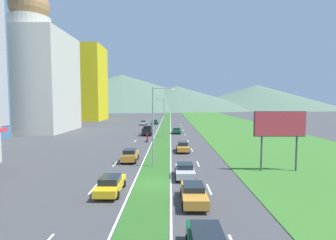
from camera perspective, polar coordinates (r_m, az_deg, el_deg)
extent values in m
plane|color=#424244|center=(25.36, -3.44, -13.63)|extent=(600.00, 600.00, 0.00)
cube|color=#2D6023|center=(84.46, -0.63, -1.08)|extent=(3.20, 240.00, 0.06)
cube|color=#387028|center=(86.53, 13.15, -1.06)|extent=(24.00, 240.00, 0.06)
cube|color=silver|center=(24.93, -15.82, -14.09)|extent=(0.16, 2.80, 0.01)
cube|color=silver|center=(33.62, -11.31, -9.23)|extent=(0.16, 2.80, 0.01)
cube|color=silver|center=(42.57, -8.73, -6.36)|extent=(0.16, 2.80, 0.01)
cube|color=silver|center=(51.64, -7.07, -4.49)|extent=(0.16, 2.80, 0.01)
cube|color=silver|center=(60.79, -5.91, -3.18)|extent=(0.16, 2.80, 0.01)
cube|color=silver|center=(69.97, -5.05, -2.20)|extent=(0.16, 2.80, 0.01)
cube|color=silver|center=(79.18, -4.40, -1.46)|extent=(0.16, 2.80, 0.01)
cube|color=silver|center=(88.42, -3.88, -0.87)|extent=(0.16, 2.80, 0.01)
cube|color=silver|center=(24.22, 8.85, -14.52)|extent=(0.16, 2.80, 0.01)
cube|color=silver|center=(33.10, 6.49, -9.39)|extent=(0.16, 2.80, 0.01)
cube|color=silver|center=(42.16, 5.18, -6.43)|extent=(0.16, 2.80, 0.01)
cube|color=silver|center=(51.30, 4.34, -4.53)|extent=(0.16, 2.80, 0.01)
cube|color=silver|center=(60.50, 3.75, -3.20)|extent=(0.16, 2.80, 0.01)
cube|color=silver|center=(69.72, 3.32, -2.22)|extent=(0.16, 2.80, 0.01)
cube|color=silver|center=(78.96, 3.00, -1.47)|extent=(0.16, 2.80, 0.01)
cube|color=silver|center=(88.22, 2.74, -0.88)|extent=(0.16, 2.80, 0.01)
cube|color=silver|center=(84.52, -1.81, -1.09)|extent=(0.16, 240.00, 0.01)
cube|color=silver|center=(84.45, 0.56, -1.10)|extent=(0.16, 240.00, 0.01)
cube|color=beige|center=(75.94, -27.27, 7.17)|extent=(18.44, 18.44, 24.67)
cylinder|color=beige|center=(78.11, -27.64, 17.64)|extent=(9.95, 9.95, 3.79)
sphere|color=#B27F4C|center=(79.38, -27.76, 20.96)|extent=(9.47, 9.47, 9.47)
cube|color=yellow|center=(111.71, -17.74, 7.51)|extent=(15.69, 15.69, 29.30)
cone|color=#516B56|center=(283.96, -9.95, 6.08)|extent=(238.14, 238.14, 35.09)
cone|color=#516B56|center=(248.70, 1.85, 4.83)|extent=(153.83, 153.83, 21.34)
cone|color=#516B56|center=(280.35, 18.55, 4.77)|extent=(157.23, 157.23, 23.54)
cylinder|color=#99999E|center=(30.83, -3.27, -1.55)|extent=(0.18, 0.18, 9.36)
cylinder|color=#99999E|center=(30.59, -1.15, 6.90)|extent=(2.30, 0.23, 0.10)
ellipsoid|color=silver|center=(30.51, 1.02, 6.53)|extent=(0.56, 0.28, 0.20)
cylinder|color=#99999E|center=(56.66, -0.83, 0.51)|extent=(0.18, 0.18, 8.26)
cylinder|color=#99999E|center=(56.63, -1.96, 4.53)|extent=(2.24, 0.21, 0.10)
ellipsoid|color=silver|center=(56.74, -3.09, 4.33)|extent=(0.56, 0.28, 0.20)
cylinder|color=#4C4C51|center=(30.94, 19.49, -6.83)|extent=(0.20, 0.20, 3.94)
cylinder|color=#4C4C51|center=(32.37, 25.93, -6.54)|extent=(0.20, 0.20, 3.94)
cube|color=#D83847|center=(31.09, 23.02, -0.80)|extent=(5.45, 0.16, 2.58)
cube|color=#4C4C51|center=(31.20, 22.94, -0.78)|extent=(5.65, 0.08, 2.78)
cube|color=#B2B2B7|center=(85.37, -5.29, -0.63)|extent=(1.89, 4.59, 0.63)
cube|color=black|center=(85.14, -5.31, -0.27)|extent=(1.63, 2.02, 0.49)
cylinder|color=black|center=(86.90, -5.79, -0.76)|extent=(0.22, 0.64, 0.64)
cylinder|color=black|center=(86.72, -4.60, -0.76)|extent=(0.22, 0.64, 0.64)
cylinder|color=black|center=(84.08, -6.00, -0.93)|extent=(0.22, 0.64, 0.64)
cylinder|color=black|center=(83.89, -4.77, -0.93)|extent=(0.22, 0.64, 0.64)
cube|color=#C6842D|center=(20.91, 5.57, -15.67)|extent=(1.78, 4.56, 0.68)
cube|color=black|center=(20.90, 5.53, -14.11)|extent=(1.53, 2.01, 0.40)
cylinder|color=black|center=(19.81, 8.53, -17.90)|extent=(0.22, 0.64, 0.64)
cylinder|color=black|center=(19.65, 3.32, -18.04)|extent=(0.22, 0.64, 0.64)
cylinder|color=black|center=(22.43, 7.49, -15.20)|extent=(0.22, 0.64, 0.64)
cylinder|color=black|center=(22.29, 2.96, -15.30)|extent=(0.22, 0.64, 0.64)
cube|color=black|center=(13.94, 8.37, -23.20)|extent=(1.49, 2.04, 0.52)
cube|color=yellow|center=(23.49, -12.25, -13.59)|extent=(1.81, 4.78, 0.60)
cube|color=black|center=(23.15, -12.38, -12.41)|extent=(1.55, 2.10, 0.51)
cylinder|color=black|center=(25.15, -13.45, -13.13)|extent=(0.22, 0.64, 0.64)
cylinder|color=black|center=(24.80, -9.45, -13.32)|extent=(0.22, 0.64, 0.64)
cylinder|color=black|center=(22.43, -15.34, -15.32)|extent=(0.22, 0.64, 0.64)
cylinder|color=black|center=(22.04, -10.84, -15.60)|extent=(0.22, 0.64, 0.64)
cube|color=#C6842D|center=(40.42, 3.20, -5.96)|extent=(1.79, 4.20, 0.65)
cube|color=black|center=(40.49, 3.20, -5.11)|extent=(1.54, 1.85, 0.52)
cylinder|color=black|center=(39.25, 4.55, -6.75)|extent=(0.22, 0.64, 0.64)
cylinder|color=black|center=(39.17, 2.03, -6.77)|extent=(0.22, 0.64, 0.64)
cylinder|color=black|center=(41.81, 4.30, -6.08)|extent=(0.22, 0.64, 0.64)
cylinder|color=black|center=(41.73, 1.93, -6.09)|extent=(0.22, 0.64, 0.64)
cube|color=#C6842D|center=(34.48, -8.19, -7.67)|extent=(1.75, 4.20, 0.76)
cube|color=black|center=(34.19, -8.25, -6.70)|extent=(1.50, 1.85, 0.50)
cylinder|color=black|center=(35.94, -9.20, -7.81)|extent=(0.22, 0.64, 0.64)
cylinder|color=black|center=(35.70, -6.52, -7.87)|extent=(0.22, 0.64, 0.64)
cylinder|color=black|center=(33.44, -9.96, -8.73)|extent=(0.22, 0.64, 0.64)
cylinder|color=black|center=(33.18, -7.08, -8.80)|extent=(0.22, 0.64, 0.64)
cube|color=#0C5128|center=(62.79, 1.88, -2.35)|extent=(1.85, 4.04, 0.61)
cube|color=black|center=(62.90, 1.87, -1.88)|extent=(1.59, 1.78, 0.40)
cylinder|color=black|center=(61.61, 2.73, -2.77)|extent=(0.22, 0.64, 0.64)
cylinder|color=black|center=(61.57, 1.08, -2.77)|extent=(0.22, 0.64, 0.64)
cylinder|color=black|center=(64.10, 2.64, -2.50)|extent=(0.22, 0.64, 0.64)
cylinder|color=black|center=(64.06, 1.05, -2.50)|extent=(0.22, 0.64, 0.64)
cube|color=#B2B2B7|center=(27.14, 3.65, -11.03)|extent=(1.84, 4.07, 0.64)
cube|color=black|center=(27.15, 3.64, -9.81)|extent=(1.58, 1.79, 0.47)
cylinder|color=black|center=(26.07, 5.78, -12.40)|extent=(0.22, 0.64, 0.64)
cylinder|color=black|center=(25.98, 1.82, -12.45)|extent=(0.22, 0.64, 0.64)
cylinder|color=black|center=(28.50, 5.31, -10.96)|extent=(0.22, 0.64, 0.64)
cylinder|color=black|center=(28.41, 1.70, -10.99)|extent=(0.22, 0.64, 0.64)
cube|color=#0C5128|center=(88.51, -2.85, -0.43)|extent=(1.84, 4.72, 0.70)
cube|color=black|center=(88.28, -2.86, -0.07)|extent=(1.58, 2.07, 0.44)
cylinder|color=black|center=(90.05, -3.36, -0.58)|extent=(0.22, 0.64, 0.64)
cylinder|color=black|center=(89.95, -2.23, -0.58)|extent=(0.22, 0.64, 0.64)
cylinder|color=black|center=(87.15, -3.49, -0.73)|extent=(0.22, 0.64, 0.64)
cylinder|color=black|center=(87.04, -2.32, -0.74)|extent=(0.22, 0.64, 0.64)
cube|color=black|center=(60.07, -4.49, -2.49)|extent=(2.00, 5.40, 0.80)
cube|color=black|center=(61.57, -4.37, -1.58)|extent=(1.84, 2.00, 0.80)
cube|color=black|center=(59.00, -5.50, -2.01)|extent=(0.10, 3.20, 0.44)
cube|color=black|center=(58.83, -3.68, -2.02)|extent=(0.10, 3.20, 0.44)
cube|color=black|center=(57.38, -4.73, -2.18)|extent=(1.84, 0.10, 0.44)
cylinder|color=black|center=(61.81, -5.25, -2.68)|extent=(0.26, 0.80, 0.80)
cylinder|color=black|center=(61.64, -3.47, -2.69)|extent=(0.26, 0.80, 0.80)
cylinder|color=black|center=(58.61, -5.56, -3.06)|extent=(0.26, 0.80, 0.80)
cylinder|color=black|center=(58.44, -3.69, -3.07)|extent=(0.26, 0.80, 0.80)
cylinder|color=black|center=(51.09, -4.42, -4.23)|extent=(0.10, 0.60, 0.60)
cylinder|color=black|center=(49.71, -4.56, -4.47)|extent=(0.12, 0.60, 0.60)
cube|color=maroon|center=(50.37, -4.49, -4.15)|extent=(0.20, 1.12, 0.25)
ellipsoid|color=maroon|center=(50.52, -4.47, -3.72)|extent=(0.24, 0.44, 0.24)
cube|color=maroon|center=(50.18, -4.50, -3.35)|extent=(0.36, 0.28, 0.70)
sphere|color=black|center=(50.17, -4.50, -2.81)|extent=(0.26, 0.26, 0.26)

